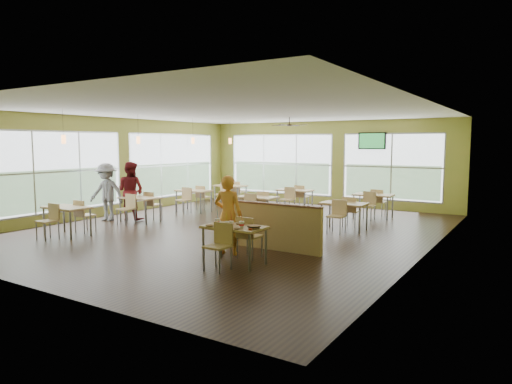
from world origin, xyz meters
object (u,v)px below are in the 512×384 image
Objects in this scene: main_table at (234,232)px; man_plaid at (228,215)px; half_wall_divider at (272,226)px; food_basket at (254,227)px.

man_plaid is (-0.57, 0.58, 0.21)m from main_table.
main_table is 0.63× the size of half_wall_divider.
man_plaid is at bearing 134.31° from main_table.
food_basket is at bearing -72.54° from half_wall_divider.
food_basket is (1.03, -0.60, -0.06)m from man_plaid.
man_plaid reaches higher than half_wall_divider.
food_basket is at bearing -2.21° from main_table.
half_wall_divider is at bearing 107.46° from food_basket.
food_basket is at bearing 135.57° from man_plaid.
main_table is at bearing 120.04° from man_plaid.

